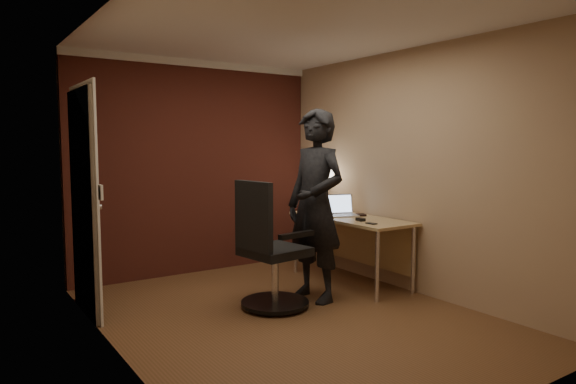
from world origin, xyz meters
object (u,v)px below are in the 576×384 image
object	(u,v)px
phone	(371,223)
mouse	(361,219)
laptop	(340,210)
desk_lamp	(321,176)
office_chair	(269,254)
person	(316,205)
desk	(355,228)
wallet	(361,215)

from	to	relation	value
phone	mouse	bearing A→B (deg)	77.14
laptop	mouse	size ratio (longest dim) A/B	3.95
desk_lamp	laptop	size ratio (longest dim) A/B	1.36
office_chair	person	size ratio (longest dim) A/B	0.63
phone	office_chair	bearing A→B (deg)	168.81
laptop	person	world-z (taller)	person
desk_lamp	phone	world-z (taller)	desk_lamp
phone	person	world-z (taller)	person
phone	office_chair	distance (m)	1.13
desk	person	distance (m)	0.88
mouse	phone	world-z (taller)	mouse
mouse	wallet	bearing A→B (deg)	54.23
laptop	mouse	bearing A→B (deg)	-102.42
laptop	mouse	xyz separation A→B (m)	(-0.10, -0.45, -0.05)
laptop	office_chair	distance (m)	1.34
desk	desk_lamp	distance (m)	0.82
laptop	office_chair	size ratio (longest dim) A/B	0.34
wallet	mouse	bearing A→B (deg)	-132.88
person	laptop	bearing A→B (deg)	115.07
laptop	person	bearing A→B (deg)	-146.86
desk	desk_lamp	size ratio (longest dim) A/B	2.80
desk	wallet	xyz separation A→B (m)	(0.09, 0.01, 0.14)
laptop	phone	world-z (taller)	laptop
desk	mouse	size ratio (longest dim) A/B	15.00
mouse	phone	distance (m)	0.21
desk	desk_lamp	world-z (taller)	desk_lamp
desk	laptop	world-z (taller)	laptop
desk_lamp	office_chair	distance (m)	1.71
desk_lamp	mouse	bearing A→B (deg)	-100.60
desk_lamp	laptop	xyz separation A→B (m)	(-0.07, -0.45, -0.35)
mouse	wallet	xyz separation A→B (m)	(0.27, 0.29, -0.01)
wallet	person	size ratio (longest dim) A/B	0.06
wallet	office_chair	distance (m)	1.45
mouse	office_chair	xyz separation A→B (m)	(-1.13, -0.01, -0.23)
desk_lamp	mouse	size ratio (longest dim) A/B	5.35
desk_lamp	laptop	world-z (taller)	desk_lamp
desk_lamp	office_chair	xyz separation A→B (m)	(-1.30, -0.91, -0.63)
desk	desk_lamp	bearing A→B (deg)	90.72
mouse	person	distance (m)	0.62
laptop	mouse	distance (m)	0.46
desk_lamp	office_chair	size ratio (longest dim) A/B	0.46
mouse	wallet	size ratio (longest dim) A/B	0.91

